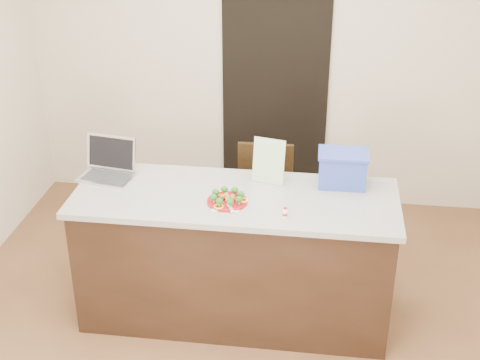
# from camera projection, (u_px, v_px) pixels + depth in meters

# --- Properties ---
(ground) EXTENTS (4.00, 4.00, 0.00)m
(ground) POSITION_uv_depth(u_px,v_px,m) (230.00, 336.00, 4.41)
(ground) COLOR brown
(ground) RESTS_ON ground
(room_shell) EXTENTS (4.00, 4.00, 4.00)m
(room_shell) POSITION_uv_depth(u_px,v_px,m) (228.00, 105.00, 3.68)
(room_shell) COLOR white
(room_shell) RESTS_ON ground
(doorway) EXTENTS (0.90, 0.02, 2.00)m
(doorway) POSITION_uv_depth(u_px,v_px,m) (275.00, 93.00, 5.70)
(doorway) COLOR black
(doorway) RESTS_ON ground
(island) EXTENTS (2.06, 0.76, 0.92)m
(island) POSITION_uv_depth(u_px,v_px,m) (235.00, 256.00, 4.42)
(island) COLOR black
(island) RESTS_ON ground
(plate) EXTENTS (0.25, 0.25, 0.02)m
(plate) POSITION_uv_depth(u_px,v_px,m) (227.00, 201.00, 4.12)
(plate) COLOR maroon
(plate) RESTS_ON island
(meatballs) EXTENTS (0.10, 0.10, 0.04)m
(meatballs) POSITION_uv_depth(u_px,v_px,m) (228.00, 198.00, 4.12)
(meatballs) COLOR olive
(meatballs) RESTS_ON plate
(broccoli) EXTENTS (0.21, 0.21, 0.04)m
(broccoli) POSITION_uv_depth(u_px,v_px,m) (227.00, 196.00, 4.11)
(broccoli) COLOR #144B14
(broccoli) RESTS_ON plate
(pepper_rings) EXTENTS (0.22, 0.23, 0.01)m
(pepper_rings) POSITION_uv_depth(u_px,v_px,m) (227.00, 200.00, 4.12)
(pepper_rings) COLOR yellow
(pepper_rings) RESTS_ON plate
(napkin) EXTENTS (0.17, 0.17, 0.01)m
(napkin) POSITION_uv_depth(u_px,v_px,m) (227.00, 205.00, 4.10)
(napkin) COLOR white
(napkin) RESTS_ON island
(fork) EXTENTS (0.03, 0.14, 0.00)m
(fork) POSITION_uv_depth(u_px,v_px,m) (224.00, 203.00, 4.10)
(fork) COLOR #B1B1B6
(fork) RESTS_ON napkin
(knife) EXTENTS (0.07, 0.21, 0.01)m
(knife) POSITION_uv_depth(u_px,v_px,m) (231.00, 205.00, 4.07)
(knife) COLOR white
(knife) RESTS_ON napkin
(yogurt_bottle) EXTENTS (0.03, 0.03, 0.07)m
(yogurt_bottle) POSITION_uv_depth(u_px,v_px,m) (285.00, 213.00, 3.96)
(yogurt_bottle) COLOR white
(yogurt_bottle) RESTS_ON island
(laptop) EXTENTS (0.39, 0.33, 0.25)m
(laptop) POSITION_uv_depth(u_px,v_px,m) (109.00, 165.00, 4.45)
(laptop) COLOR silver
(laptop) RESTS_ON island
(leaflet) EXTENTS (0.22, 0.09, 0.30)m
(leaflet) POSITION_uv_depth(u_px,v_px,m) (269.00, 161.00, 4.31)
(leaflet) COLOR white
(leaflet) RESTS_ON island
(blue_box) EXTENTS (0.32, 0.23, 0.23)m
(blue_box) POSITION_uv_depth(u_px,v_px,m) (342.00, 168.00, 4.30)
(blue_box) COLOR #2D40A4
(blue_box) RESTS_ON island
(chair) EXTENTS (0.42, 0.42, 0.93)m
(chair) POSITION_uv_depth(u_px,v_px,m) (264.00, 198.00, 5.00)
(chair) COLOR black
(chair) RESTS_ON ground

